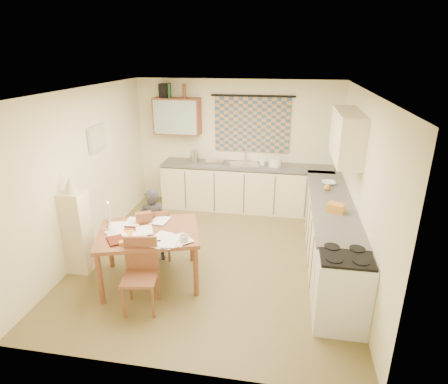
% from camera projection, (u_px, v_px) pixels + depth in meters
% --- Properties ---
extents(floor, '(4.00, 4.50, 0.02)m').
position_uv_depth(floor, '(216.00, 257.00, 5.81)').
color(floor, brown).
rests_on(floor, ground).
extents(ceiling, '(4.00, 4.50, 0.02)m').
position_uv_depth(ceiling, '(214.00, 90.00, 4.92)').
color(ceiling, white).
rests_on(ceiling, floor).
extents(wall_back, '(4.00, 0.02, 2.50)m').
position_uv_depth(wall_back, '(237.00, 144.00, 7.45)').
color(wall_back, '#FAF2C2').
rests_on(wall_back, floor).
extents(wall_front, '(4.00, 0.02, 2.50)m').
position_uv_depth(wall_front, '(165.00, 262.00, 3.28)').
color(wall_front, '#FAF2C2').
rests_on(wall_front, floor).
extents(wall_left, '(0.02, 4.50, 2.50)m').
position_uv_depth(wall_left, '(85.00, 173.00, 5.68)').
color(wall_left, '#FAF2C2').
rests_on(wall_left, floor).
extents(wall_right, '(0.02, 4.50, 2.50)m').
position_uv_depth(wall_right, '(361.00, 188.00, 5.04)').
color(wall_right, '#FAF2C2').
rests_on(wall_right, floor).
extents(window_blind, '(1.45, 0.03, 1.05)m').
position_uv_depth(window_blind, '(252.00, 125.00, 7.22)').
color(window_blind, '#365270').
rests_on(window_blind, wall_back).
extents(curtain_rod, '(1.60, 0.04, 0.04)m').
position_uv_depth(curtain_rod, '(253.00, 96.00, 7.01)').
color(curtain_rod, black).
rests_on(curtain_rod, wall_back).
extents(wall_cabinet, '(0.90, 0.34, 0.70)m').
position_uv_depth(wall_cabinet, '(177.00, 116.00, 7.27)').
color(wall_cabinet, brown).
rests_on(wall_cabinet, wall_back).
extents(wall_cabinet_glass, '(0.84, 0.02, 0.64)m').
position_uv_depth(wall_cabinet_glass, '(175.00, 118.00, 7.11)').
color(wall_cabinet_glass, '#99B2A5').
rests_on(wall_cabinet_glass, wall_back).
extents(upper_cabinet_right, '(0.34, 1.30, 0.70)m').
position_uv_depth(upper_cabinet_right, '(347.00, 136.00, 5.36)').
color(upper_cabinet_right, beige).
rests_on(upper_cabinet_right, wall_right).
extents(framed_print, '(0.04, 0.50, 0.40)m').
position_uv_depth(framed_print, '(97.00, 138.00, 5.89)').
color(framed_print, beige).
rests_on(framed_print, wall_left).
extents(print_canvas, '(0.01, 0.42, 0.32)m').
position_uv_depth(print_canvas, '(98.00, 138.00, 5.88)').
color(print_canvas, white).
rests_on(print_canvas, wall_left).
extents(counter_back, '(3.30, 0.62, 0.92)m').
position_uv_depth(counter_back, '(246.00, 188.00, 7.40)').
color(counter_back, beige).
rests_on(counter_back, floor).
extents(counter_right, '(0.62, 2.95, 0.92)m').
position_uv_depth(counter_right, '(329.00, 229.00, 5.70)').
color(counter_right, beige).
rests_on(counter_right, floor).
extents(stove, '(0.59, 0.59, 0.91)m').
position_uv_depth(stove, '(341.00, 289.00, 4.24)').
color(stove, white).
rests_on(stove, floor).
extents(sink, '(0.63, 0.56, 0.10)m').
position_uv_depth(sink, '(244.00, 167.00, 7.26)').
color(sink, silver).
rests_on(sink, counter_back).
extents(tap, '(0.04, 0.04, 0.28)m').
position_uv_depth(tap, '(246.00, 155.00, 7.36)').
color(tap, silver).
rests_on(tap, counter_back).
extents(dish_rack, '(0.35, 0.30, 0.06)m').
position_uv_depth(dish_rack, '(215.00, 162.00, 7.33)').
color(dish_rack, silver).
rests_on(dish_rack, counter_back).
extents(kettle, '(0.19, 0.19, 0.24)m').
position_uv_depth(kettle, '(195.00, 157.00, 7.36)').
color(kettle, silver).
rests_on(kettle, counter_back).
extents(mixing_bowl, '(0.28, 0.28, 0.16)m').
position_uv_depth(mixing_bowl, '(275.00, 162.00, 7.12)').
color(mixing_bowl, white).
rests_on(mixing_bowl, counter_back).
extents(soap_bottle, '(0.11, 0.11, 0.19)m').
position_uv_depth(soap_bottle, '(262.00, 160.00, 7.20)').
color(soap_bottle, white).
rests_on(soap_bottle, counter_back).
extents(bowl, '(0.28, 0.28, 0.06)m').
position_uv_depth(bowl, '(328.00, 183.00, 6.16)').
color(bowl, white).
rests_on(bowl, counter_right).
extents(orange_bag, '(0.26, 0.23, 0.12)m').
position_uv_depth(orange_bag, '(336.00, 208.00, 5.11)').
color(orange_bag, orange).
rests_on(orange_bag, counter_right).
extents(fruit_orange, '(0.10, 0.10, 0.10)m').
position_uv_depth(fruit_orange, '(327.00, 187.00, 5.90)').
color(fruit_orange, orange).
rests_on(fruit_orange, counter_right).
extents(speaker, '(0.19, 0.23, 0.26)m').
position_uv_depth(speaker, '(165.00, 90.00, 7.14)').
color(speaker, black).
rests_on(speaker, wall_cabinet).
extents(bottle_green, '(0.09, 0.09, 0.26)m').
position_uv_depth(bottle_green, '(169.00, 91.00, 7.12)').
color(bottle_green, '#195926').
rests_on(bottle_green, wall_cabinet).
extents(bottle_brown, '(0.08, 0.08, 0.26)m').
position_uv_depth(bottle_brown, '(184.00, 91.00, 7.08)').
color(bottle_brown, brown).
rests_on(bottle_brown, wall_cabinet).
extents(dining_table, '(1.55, 1.34, 0.75)m').
position_uv_depth(dining_table, '(150.00, 256.00, 5.09)').
color(dining_table, brown).
rests_on(dining_table, floor).
extents(chair_far, '(0.50, 0.50, 0.83)m').
position_uv_depth(chair_far, '(157.00, 243.00, 5.68)').
color(chair_far, brown).
rests_on(chair_far, floor).
extents(chair_near, '(0.47, 0.47, 0.89)m').
position_uv_depth(chair_near, '(141.00, 288.00, 4.56)').
color(chair_near, brown).
rests_on(chair_near, floor).
extents(person, '(0.55, 0.48, 1.14)m').
position_uv_depth(person, '(154.00, 225.00, 5.54)').
color(person, black).
rests_on(person, floor).
extents(shelf_stand, '(0.32, 0.30, 1.20)m').
position_uv_depth(shelf_stand, '(77.00, 232.00, 5.25)').
color(shelf_stand, beige).
rests_on(shelf_stand, floor).
extents(lampshade, '(0.20, 0.20, 0.22)m').
position_uv_depth(lampshade, '(70.00, 185.00, 5.00)').
color(lampshade, beige).
rests_on(lampshade, shelf_stand).
extents(letter_rack, '(0.24, 0.19, 0.16)m').
position_uv_depth(letter_rack, '(144.00, 218.00, 5.16)').
color(letter_rack, brown).
rests_on(letter_rack, dining_table).
extents(mug, '(0.19, 0.19, 0.09)m').
position_uv_depth(mug, '(184.00, 239.00, 4.65)').
color(mug, white).
rests_on(mug, dining_table).
extents(magazine, '(0.45, 0.45, 0.02)m').
position_uv_depth(magazine, '(108.00, 242.00, 4.64)').
color(magazine, maroon).
rests_on(magazine, dining_table).
extents(book, '(0.32, 0.35, 0.02)m').
position_uv_depth(book, '(118.00, 236.00, 4.81)').
color(book, orange).
rests_on(book, dining_table).
extents(orange_box, '(0.14, 0.12, 0.04)m').
position_uv_depth(orange_box, '(124.00, 243.00, 4.61)').
color(orange_box, orange).
rests_on(orange_box, dining_table).
extents(eyeglasses, '(0.13, 0.06, 0.02)m').
position_uv_depth(eyeglasses, '(157.00, 241.00, 4.68)').
color(eyeglasses, black).
rests_on(eyeglasses, dining_table).
extents(candle_holder, '(0.08, 0.08, 0.18)m').
position_uv_depth(candle_holder, '(108.00, 225.00, 4.93)').
color(candle_holder, silver).
rests_on(candle_holder, dining_table).
extents(candle, '(0.03, 0.03, 0.22)m').
position_uv_depth(candle, '(109.00, 211.00, 4.85)').
color(candle, white).
rests_on(candle, dining_table).
extents(candle_flame, '(0.02, 0.02, 0.02)m').
position_uv_depth(candle_flame, '(108.00, 203.00, 4.80)').
color(candle_flame, '#FFCC66').
rests_on(candle_flame, dining_table).
extents(papers, '(1.29, 0.94, 0.02)m').
position_uv_depth(papers, '(151.00, 235.00, 4.83)').
color(papers, white).
rests_on(papers, dining_table).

